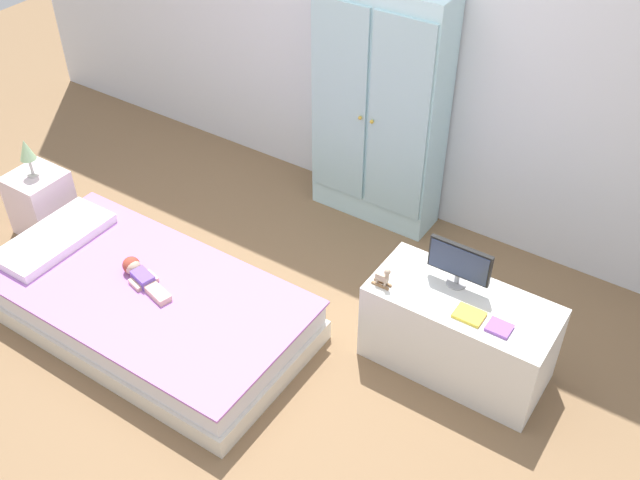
{
  "coord_description": "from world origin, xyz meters",
  "views": [
    {
      "loc": [
        1.81,
        -2.1,
        2.97
      ],
      "look_at": [
        0.19,
        0.35,
        0.57
      ],
      "focal_mm": 41.44,
      "sensor_mm": 36.0,
      "label": 1
    }
  ],
  "objects_px": {
    "bed": "(147,306)",
    "tv_stand": "(458,333)",
    "nightstand": "(42,202)",
    "table_lamp": "(26,151)",
    "book_purple": "(499,328)",
    "rocking_horse_toy": "(383,277)",
    "wardrobe": "(379,109)",
    "tv_monitor": "(459,263)",
    "book_yellow": "(469,315)",
    "doll": "(139,273)"
  },
  "relations": [
    {
      "from": "table_lamp",
      "to": "wardrobe",
      "type": "relative_size",
      "value": 0.16
    },
    {
      "from": "nightstand",
      "to": "table_lamp",
      "type": "relative_size",
      "value": 1.63
    },
    {
      "from": "doll",
      "to": "table_lamp",
      "type": "height_order",
      "value": "table_lamp"
    },
    {
      "from": "tv_stand",
      "to": "tv_monitor",
      "type": "relative_size",
      "value": 2.86
    },
    {
      "from": "table_lamp",
      "to": "tv_monitor",
      "type": "distance_m",
      "value": 2.66
    },
    {
      "from": "nightstand",
      "to": "book_yellow",
      "type": "distance_m",
      "value": 2.79
    },
    {
      "from": "book_yellow",
      "to": "tv_monitor",
      "type": "bearing_deg",
      "value": 131.0
    },
    {
      "from": "nightstand",
      "to": "tv_monitor",
      "type": "distance_m",
      "value": 2.69
    },
    {
      "from": "doll",
      "to": "book_yellow",
      "type": "distance_m",
      "value": 1.77
    },
    {
      "from": "table_lamp",
      "to": "tv_monitor",
      "type": "relative_size",
      "value": 0.78
    },
    {
      "from": "tv_stand",
      "to": "book_purple",
      "type": "relative_size",
      "value": 8.17
    },
    {
      "from": "nightstand",
      "to": "tv_stand",
      "type": "height_order",
      "value": "tv_stand"
    },
    {
      "from": "table_lamp",
      "to": "tv_stand",
      "type": "distance_m",
      "value": 2.74
    },
    {
      "from": "wardrobe",
      "to": "tv_stand",
      "type": "bearing_deg",
      "value": -42.08
    },
    {
      "from": "nightstand",
      "to": "tv_stand",
      "type": "relative_size",
      "value": 0.44
    },
    {
      "from": "tv_stand",
      "to": "book_yellow",
      "type": "bearing_deg",
      "value": -54.42
    },
    {
      "from": "rocking_horse_toy",
      "to": "book_yellow",
      "type": "relative_size",
      "value": 0.84
    },
    {
      "from": "tv_stand",
      "to": "nightstand",
      "type": "bearing_deg",
      "value": -171.65
    },
    {
      "from": "doll",
      "to": "nightstand",
      "type": "distance_m",
      "value": 1.11
    },
    {
      "from": "table_lamp",
      "to": "tv_monitor",
      "type": "xyz_separation_m",
      "value": [
        2.61,
        0.47,
        0.03
      ]
    },
    {
      "from": "nightstand",
      "to": "tv_stand",
      "type": "distance_m",
      "value": 2.72
    },
    {
      "from": "tv_monitor",
      "to": "wardrobe",
      "type": "bearing_deg",
      "value": 138.0
    },
    {
      "from": "table_lamp",
      "to": "tv_stand",
      "type": "xyz_separation_m",
      "value": [
        2.69,
        0.4,
        -0.35
      ]
    },
    {
      "from": "table_lamp",
      "to": "book_purple",
      "type": "xyz_separation_m",
      "value": [
        2.91,
        0.3,
        -0.1
      ]
    },
    {
      "from": "bed",
      "to": "nightstand",
      "type": "distance_m",
      "value": 1.18
    },
    {
      "from": "table_lamp",
      "to": "wardrobe",
      "type": "xyz_separation_m",
      "value": [
        1.66,
        1.33,
        0.18
      ]
    },
    {
      "from": "tv_stand",
      "to": "doll",
      "type": "bearing_deg",
      "value": -158.94
    },
    {
      "from": "tv_monitor",
      "to": "book_purple",
      "type": "relative_size",
      "value": 2.86
    },
    {
      "from": "table_lamp",
      "to": "rocking_horse_toy",
      "type": "relative_size",
      "value": 2.14
    },
    {
      "from": "bed",
      "to": "nightstand",
      "type": "xyz_separation_m",
      "value": [
        -1.15,
        0.26,
        0.07
      ]
    },
    {
      "from": "nightstand",
      "to": "table_lamp",
      "type": "bearing_deg",
      "value": -1.79
    },
    {
      "from": "bed",
      "to": "tv_stand",
      "type": "xyz_separation_m",
      "value": [
        1.54,
        0.66,
        0.1
      ]
    },
    {
      "from": "doll",
      "to": "rocking_horse_toy",
      "type": "height_order",
      "value": "rocking_horse_toy"
    },
    {
      "from": "nightstand",
      "to": "tv_stand",
      "type": "bearing_deg",
      "value": 8.35
    },
    {
      "from": "bed",
      "to": "tv_monitor",
      "type": "height_order",
      "value": "tv_monitor"
    },
    {
      "from": "rocking_horse_toy",
      "to": "wardrobe",
      "type": "bearing_deg",
      "value": 121.52
    },
    {
      "from": "nightstand",
      "to": "table_lamp",
      "type": "xyz_separation_m",
      "value": [
        0.0,
        -0.0,
        0.38
      ]
    },
    {
      "from": "nightstand",
      "to": "wardrobe",
      "type": "relative_size",
      "value": 0.27
    },
    {
      "from": "book_yellow",
      "to": "doll",
      "type": "bearing_deg",
      "value": -162.72
    },
    {
      "from": "tv_monitor",
      "to": "book_yellow",
      "type": "xyz_separation_m",
      "value": [
        0.15,
        -0.17,
        -0.13
      ]
    },
    {
      "from": "book_purple",
      "to": "bed",
      "type": "bearing_deg",
      "value": -162.3
    },
    {
      "from": "table_lamp",
      "to": "tv_monitor",
      "type": "bearing_deg",
      "value": 10.16
    },
    {
      "from": "doll",
      "to": "table_lamp",
      "type": "bearing_deg",
      "value": 168.34
    },
    {
      "from": "wardrobe",
      "to": "book_purple",
      "type": "relative_size",
      "value": 13.54
    },
    {
      "from": "bed",
      "to": "rocking_horse_toy",
      "type": "height_order",
      "value": "rocking_horse_toy"
    },
    {
      "from": "bed",
      "to": "tv_stand",
      "type": "relative_size",
      "value": 1.93
    },
    {
      "from": "table_lamp",
      "to": "book_yellow",
      "type": "bearing_deg",
      "value": 6.16
    },
    {
      "from": "tv_monitor",
      "to": "book_purple",
      "type": "xyz_separation_m",
      "value": [
        0.3,
        -0.17,
        -0.13
      ]
    },
    {
      "from": "bed",
      "to": "nightstand",
      "type": "height_order",
      "value": "nightstand"
    },
    {
      "from": "doll",
      "to": "tv_monitor",
      "type": "height_order",
      "value": "tv_monitor"
    }
  ]
}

